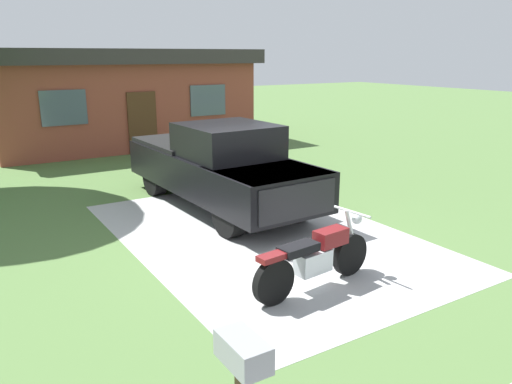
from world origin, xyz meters
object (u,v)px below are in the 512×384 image
Objects in this scene: pickup_truck at (218,165)px; neighbor_house at (119,96)px; mailbox at (243,371)px; motorcycle at (315,258)px.

neighbor_house reaches higher than pickup_truck.
pickup_truck is at bearing 63.86° from mailbox.
pickup_truck is (0.73, 4.41, 0.48)m from motorcycle.
mailbox is (-3.33, -6.79, 0.03)m from pickup_truck.
motorcycle is 1.75× the size of mailbox.
motorcycle is at bearing 42.39° from mailbox.
motorcycle is 0.39× the size of pickup_truck.
neighbor_house is at bearing 75.98° from mailbox.
motorcycle is 14.01m from neighbor_house.
pickup_truck reaches higher than mailbox.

